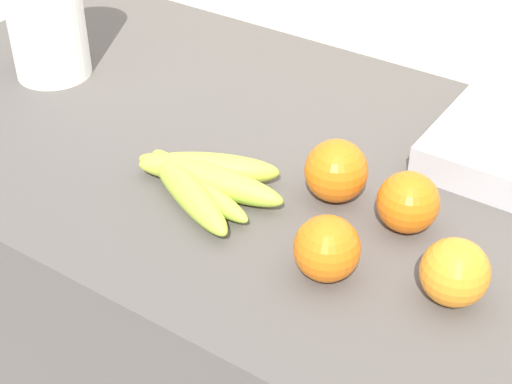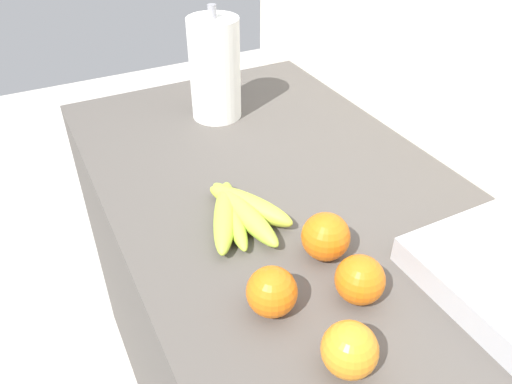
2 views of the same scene
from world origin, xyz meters
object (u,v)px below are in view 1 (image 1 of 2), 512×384
Objects in this scene: orange_far_right at (408,202)px; orange_front at (336,171)px; orange_back_left at (455,272)px; orange_back_right at (327,249)px; paper_towel_roll at (43,4)px; banana_bunch at (201,180)px.

orange_front is at bearing 176.44° from orange_far_right.
orange_back_right is (-0.14, -0.04, 0.00)m from orange_back_left.
orange_back_right is 0.28× the size of paper_towel_roll.
orange_far_right is 0.67m from paper_towel_roll.
orange_far_right reaches higher than banana_bunch.
orange_front is 1.07× the size of orange_back_right.
banana_bunch is 2.86× the size of orange_far_right.
orange_far_right is 1.00× the size of orange_back_left.
orange_back_left is 0.14m from orange_back_right.
orange_far_right is 0.28× the size of paper_towel_roll.
banana_bunch is 0.22m from orange_back_right.
paper_towel_roll reaches higher than orange_back_right.
banana_bunch is at bearing -18.03° from paper_towel_roll.
orange_front is (-0.10, 0.01, 0.00)m from orange_far_right.
orange_far_right is 1.00× the size of orange_back_right.
orange_far_right is at bearing -3.56° from orange_front.
orange_back_left is (0.10, -0.09, -0.00)m from orange_far_right.
orange_far_right is at bearing 73.34° from orange_back_right.
paper_towel_roll is (-0.41, 0.13, 0.10)m from banana_bunch.
paper_towel_roll reaches higher than orange_back_left.
orange_back_right is 0.66m from paper_towel_roll.
orange_front reaches higher than orange_back_left.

